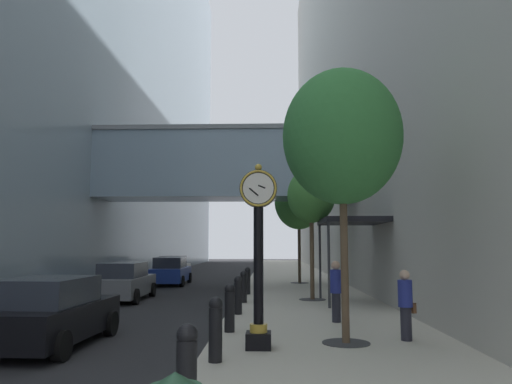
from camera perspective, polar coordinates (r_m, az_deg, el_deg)
ground_plane at (r=30.60m, az=-1.04°, el=-10.76°), size 110.00×110.00×0.00m
sidewalk_right at (r=33.59m, az=4.33°, el=-10.23°), size 5.89×80.00×0.14m
building_block_left at (r=40.09m, az=-19.79°, el=19.64°), size 23.10×80.00×39.50m
building_block_right at (r=38.69m, az=15.90°, el=20.38°), size 9.00×80.00×39.21m
street_clock at (r=10.84m, az=0.29°, el=-6.35°), size 0.84×0.55×4.08m
bollard_nearest at (r=6.64m, az=-8.18°, el=-20.09°), size 0.28×0.28×1.24m
bollard_second at (r=9.80m, az=-4.79°, el=-15.61°), size 0.28×0.28×1.24m
bollard_third at (r=13.01m, az=-3.12°, el=-13.31°), size 0.28×0.28×1.24m
bollard_fourth at (r=16.24m, az=-2.13°, el=-11.92°), size 0.28×0.28×1.24m
bollard_fifth at (r=19.47m, az=-1.47°, el=-10.98°), size 0.28×0.28×1.24m
bollard_sixth at (r=22.71m, az=-1.01°, el=-10.32°), size 0.28×0.28×1.24m
street_tree_near at (r=11.90m, az=10.08°, el=6.37°), size 2.85×2.85×6.49m
street_tree_mid_near at (r=20.65m, az=6.52°, el=-0.51°), size 2.03×2.03×5.52m
street_tree_mid_far at (r=29.62m, az=5.07°, el=-1.14°), size 2.97×2.97×6.62m
pedestrian_walking at (r=12.36m, az=17.20°, el=-12.39°), size 0.52×0.48×1.65m
pedestrian_by_clock at (r=14.75m, az=9.40°, el=-11.22°), size 0.45×0.45×1.78m
storefront_awning at (r=19.66m, az=11.08°, el=-3.55°), size 2.40×3.60×3.30m
car_blue_near at (r=30.33m, az=-10.01°, el=-9.17°), size 2.19×4.56×1.67m
car_grey_mid at (r=22.24m, az=-15.26°, el=-10.16°), size 2.10×4.66×1.64m
car_black_far at (r=12.75m, az=-23.06°, el=-12.97°), size 2.18×4.29×1.62m
car_silver_trailing at (r=36.62m, az=-9.66°, el=-8.71°), size 2.01×4.32×1.61m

